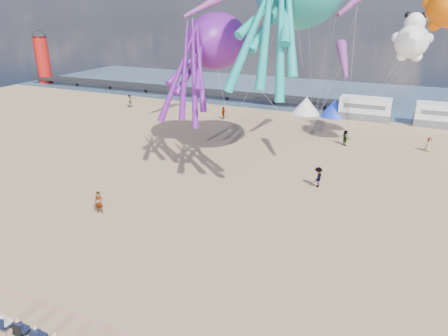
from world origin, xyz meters
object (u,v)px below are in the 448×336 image
Objects in this scene: sandbag_a at (230,130)px; sandbag_e at (313,132)px; standing_person at (99,203)px; beachgoer_6 at (429,144)px; windsock_right at (344,60)px; beachgoer_2 at (318,177)px; kite_panda at (412,42)px; motorhome_0 at (365,108)px; sandbag_b at (306,142)px; sandbag_d at (346,137)px; tent_blue at (334,108)px; kite_octopus_purple at (217,41)px; tent_white at (306,105)px; sandbag_c at (344,142)px; beachgoer_3 at (223,113)px; beachgoer_4 at (345,138)px; spectator_row at (40,335)px; kite_teddy_orange at (447,6)px; beachgoer_7 at (130,101)px; lighthouse at (43,60)px; windsock_left at (205,6)px; motorhome_1 at (443,116)px.

sandbag_e is (9.56, 3.46, 0.00)m from sandbag_a.
standing_person is 28.81m from sandbag_e.
windsock_right reaches higher than beachgoer_6.
kite_panda is at bearing 166.38° from beachgoer_2.
motorhome_0 reaches higher than sandbag_a.
sandbag_a is at bearing 174.08° from sandbag_b.
beachgoer_2 is (-1.33, -24.72, -0.61)m from motorhome_0.
sandbag_b is at bearing -135.99° from sandbag_d.
sandbag_d is (3.02, -9.61, -1.09)m from tent_blue.
beachgoer_6 is at bearing 21.57° from kite_octopus_purple.
kite_panda is (9.20, 2.41, 10.96)m from sandbag_b.
sandbag_d is 4.10m from sandbag_e.
tent_white reaches higher than beachgoer_2.
sandbag_e is (-0.11, 4.46, 0.00)m from sandbag_b.
sandbag_c is 12.17m from kite_panda.
beachgoer_3 is 1.07× the size of beachgoer_6.
beachgoer_2 is at bearing 142.41° from beachgoer_4.
beachgoer_2 reaches higher than spectator_row.
motorhome_0 is 1.39× the size of windsock_right.
beachgoer_6 reaches higher than sandbag_e.
motorhome_0 is 1.13× the size of kite_teddy_orange.
sandbag_c is at bearing 160.59° from beachgoer_6.
beachgoer_7 reaches higher than sandbag_d.
lighthouse is 4.81× the size of beachgoer_7.
kite_octopus_purple is (-11.54, 4.92, 10.34)m from beachgoer_2.
sandbag_e is at bearing 51.93° from standing_person.
windsock_left is at bearing -176.21° from sandbag_c.
beachgoer_4 is 17.58m from kite_octopus_purple.
beachgoer_3 is (44.33, -11.46, -3.68)m from lighthouse.
kite_teddy_orange is at bearing -67.69° from motorhome_0.
kite_teddy_orange is 24.33m from windsock_left.
kite_teddy_orange is at bearing -12.01° from sandbag_b.
windsock_right is at bearing 178.36° from beachgoer_2.
standing_person is 0.31× the size of kite_panda.
spectator_row is at bearing -139.15° from beachgoer_6.
windsock_right is (-10.22, -21.36, 8.68)m from motorhome_1.
lighthouse is at bearing -106.70° from beachgoer_2.
beachgoer_4 is 3.42× the size of sandbag_c.
sandbag_c is at bearing 24.08° from sandbag_b.
sandbag_a is (19.02, -5.57, -0.82)m from beachgoer_7.
beachgoer_7 reaches higher than sandbag_a.
beachgoer_3 is at bearing 121.85° from sandbag_a.
kite_teddy_orange reaches higher than motorhome_0.
windsock_left is (-16.29, 11.97, 13.47)m from beachgoer_2.
motorhome_0 is at bearing 40.39° from sandbag_a.
tent_white is 13.65m from sandbag_c.
motorhome_1 is 20.60m from kite_teddy_orange.
lighthouse is at bearing 122.17° from standing_person.
beachgoer_2 is (6.67, -24.72, -0.31)m from tent_white.
motorhome_0 is at bearing 100.63° from beachgoer_6.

